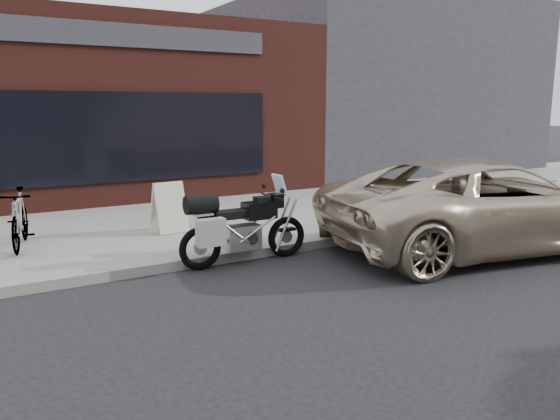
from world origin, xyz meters
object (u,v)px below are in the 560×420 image
Objects in this scene: motorcycle at (237,227)px; sandwich_sign at (169,207)px; minivan at (485,205)px; bicycle_rear at (19,219)px.

motorcycle reaches higher than sandwich_sign.
sandwich_sign is at bearing 62.66° from minivan.
sandwich_sign is (-0.37, 2.07, 0.02)m from motorcycle.
sandwich_sign is at bearing 100.56° from motorcycle.
minivan reaches higher than bicycle_rear.
minivan is 3.49× the size of bicycle_rear.
minivan is at bearing -17.36° from motorcycle.
minivan reaches higher than sandwich_sign.
sandwich_sign is (-4.33, 3.34, -0.17)m from minivan.
bicycle_rear is at bearing 172.81° from sandwich_sign.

